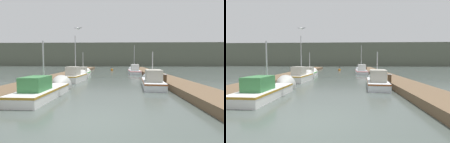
{
  "view_description": "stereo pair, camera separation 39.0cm",
  "coord_description": "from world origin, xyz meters",
  "views": [
    {
      "loc": [
        0.91,
        -5.73,
        2.15
      ],
      "look_at": [
        0.29,
        13.74,
        0.84
      ],
      "focal_mm": 28.0,
      "sensor_mm": 36.0,
      "label": 1
    },
    {
      "loc": [
        1.3,
        -5.71,
        2.15
      ],
      "look_at": [
        0.29,
        13.74,
        0.84
      ],
      "focal_mm": 28.0,
      "sensor_mm": 36.0,
      "label": 2
    }
  ],
  "objects": [
    {
      "name": "ground_plane",
      "position": [
        0.0,
        0.0,
        0.0
      ],
      "size": [
        200.0,
        200.0,
        0.0
      ],
      "color": "#47514C"
    },
    {
      "name": "dock_left",
      "position": [
        -5.69,
        16.0,
        0.22
      ],
      "size": [
        2.27,
        40.0,
        0.44
      ],
      "color": "brown",
      "rests_on": "ground_plane"
    },
    {
      "name": "dock_right",
      "position": [
        5.69,
        16.0,
        0.22
      ],
      "size": [
        2.27,
        40.0,
        0.44
      ],
      "color": "brown",
      "rests_on": "ground_plane"
    },
    {
      "name": "distant_shore_ridge",
      "position": [
        0.0,
        60.11,
        3.92
      ],
      "size": [
        120.0,
        16.0,
        7.83
      ],
      "color": "#565B4C",
      "rests_on": "ground_plane"
    },
    {
      "name": "fishing_boat_0",
      "position": [
        -3.32,
        4.36,
        0.39
      ],
      "size": [
        1.8,
        5.51,
        3.73
      ],
      "rotation": [
        0.0,
        0.0,
        -0.04
      ],
      "color": "silver",
      "rests_on": "ground_plane"
    },
    {
      "name": "fishing_boat_1",
      "position": [
        3.7,
        8.4,
        0.45
      ],
      "size": [
        1.99,
        5.55,
        3.21
      ],
      "rotation": [
        0.0,
        0.0,
        -0.1
      ],
      "color": "silver",
      "rests_on": "ground_plane"
    },
    {
      "name": "fishing_boat_2",
      "position": [
        -3.31,
        11.77,
        0.5
      ],
      "size": [
        1.84,
        4.48,
        4.88
      ],
      "rotation": [
        0.0,
        0.0,
        -0.09
      ],
      "color": "silver",
      "rests_on": "ground_plane"
    },
    {
      "name": "fishing_boat_3",
      "position": [
        -3.66,
        17.43,
        0.41
      ],
      "size": [
        1.52,
        4.99,
        3.55
      ],
      "rotation": [
        0.0,
        0.0,
        0.01
      ],
      "color": "silver",
      "rests_on": "ground_plane"
    },
    {
      "name": "fishing_boat_4",
      "position": [
        3.51,
        22.26,
        0.41
      ],
      "size": [
        1.63,
        6.5,
        4.88
      ],
      "rotation": [
        0.0,
        0.0,
        0.0
      ],
      "color": "silver",
      "rests_on": "ground_plane"
    },
    {
      "name": "mooring_piling_0",
      "position": [
        -4.55,
        19.37,
        0.5
      ],
      "size": [
        0.29,
        0.29,
        0.99
      ],
      "color": "#473523",
      "rests_on": "ground_plane"
    },
    {
      "name": "mooring_piling_1",
      "position": [
        4.52,
        7.65,
        0.54
      ],
      "size": [
        0.33,
        0.33,
        1.06
      ],
      "color": "#473523",
      "rests_on": "ground_plane"
    },
    {
      "name": "mooring_piling_2",
      "position": [
        4.66,
        25.61,
        0.53
      ],
      "size": [
        0.35,
        0.35,
        1.04
      ],
      "color": "#473523",
      "rests_on": "ground_plane"
    },
    {
      "name": "channel_buoy",
      "position": [
        -0.22,
        28.9,
        0.15
      ],
      "size": [
        0.5,
        0.5,
        1.0
      ],
      "color": "#BF6513",
      "rests_on": "ground_plane"
    },
    {
      "name": "seagull_lead",
      "position": [
        -1.58,
        5.3,
        4.11
      ],
      "size": [
        0.56,
        0.31,
        0.12
      ],
      "rotation": [
        0.0,
        0.0,
        6.02
      ],
      "color": "white"
    }
  ]
}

